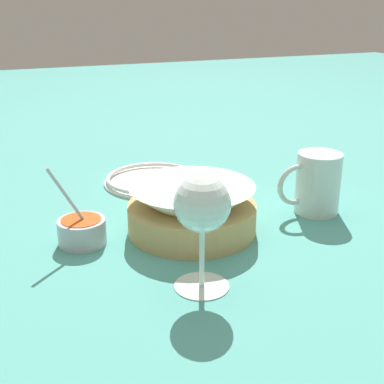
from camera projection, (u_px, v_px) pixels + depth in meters
The scene contains 6 objects.
ground_plane at pixel (189, 221), 0.90m from camera, with size 4.00×4.00×0.00m, color teal.
food_basket at pixel (193, 210), 0.85m from camera, with size 0.20×0.20×0.09m.
sauce_cup at pixel (82, 230), 0.81m from camera, with size 0.08×0.07×0.13m.
wine_glass at pixel (202, 209), 0.66m from camera, with size 0.07×0.07×0.15m.
beer_mug at pixel (317, 185), 0.92m from camera, with size 0.12×0.08×0.11m.
side_plate at pixel (155, 179), 1.07m from camera, with size 0.19×0.19×0.01m.
Camera 1 is at (0.29, 0.77, 0.36)m, focal length 50.00 mm.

